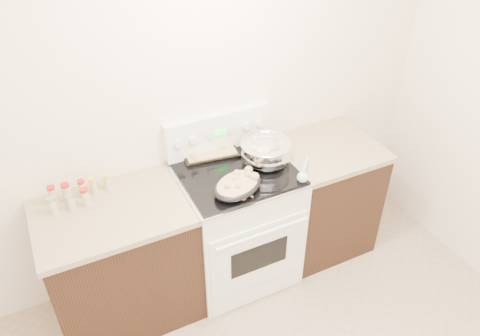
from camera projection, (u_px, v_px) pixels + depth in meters
room_shell at (332, 245)px, 1.47m from camera, size 4.10×3.60×2.75m
counter_left at (123, 262)px, 3.07m from camera, size 0.93×0.67×0.92m
counter_right at (321, 196)px, 3.62m from camera, size 0.73×0.67×0.92m
kitchen_range at (237, 222)px, 3.34m from camera, size 0.78×0.73×1.22m
mixing_bowl at (266, 152)px, 3.11m from camera, size 0.35×0.35×0.20m
roasting_pan at (238, 184)px, 2.88m from camera, size 0.42×0.37×0.11m
baking_sheet at (209, 150)px, 3.24m from camera, size 0.41×0.31×0.06m
wooden_spoon at (241, 193)px, 2.87m from camera, size 0.08×0.26×0.04m
blue_ladle at (303, 176)px, 2.98m from camera, size 0.19×0.21×0.09m
spice_jars at (75, 194)px, 2.82m from camera, size 0.39×0.15×0.13m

